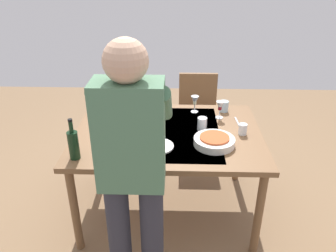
{
  "coord_description": "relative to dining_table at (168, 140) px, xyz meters",
  "views": [
    {
      "loc": [
        -0.07,
        2.33,
        2.02
      ],
      "look_at": [
        0.0,
        0.0,
        0.82
      ],
      "focal_mm": 35.99,
      "sensor_mm": 36.0,
      "label": 1
    }
  ],
  "objects": [
    {
      "name": "wine_glass_left",
      "position": [
        -0.22,
        -0.38,
        0.18
      ],
      "size": [
        0.07,
        0.07,
        0.15
      ],
      "color": "white",
      "rests_on": "dining_table"
    },
    {
      "name": "ground_plane",
      "position": [
        0.0,
        0.0,
        -0.7
      ],
      "size": [
        6.0,
        6.0,
        0.0
      ],
      "primitive_type": "plane",
      "color": "#846647"
    },
    {
      "name": "table_fork",
      "position": [
        -0.57,
        -0.18,
        0.08
      ],
      "size": [
        0.03,
        0.18,
        0.0
      ],
      "primitive_type": "cube",
      "rotation": [
        0.0,
        0.0,
        0.08
      ],
      "color": "silver",
      "rests_on": "dining_table"
    },
    {
      "name": "water_cup_near_right",
      "position": [
        -0.27,
        -0.04,
        0.13
      ],
      "size": [
        0.07,
        0.07,
        0.11
      ],
      "primitive_type": "cylinder",
      "color": "silver",
      "rests_on": "dining_table"
    },
    {
      "name": "wine_glass_right",
      "position": [
        -0.43,
        -0.26,
        0.18
      ],
      "size": [
        0.07,
        0.07,
        0.15
      ],
      "color": "white",
      "rests_on": "dining_table"
    },
    {
      "name": "chair_near",
      "position": [
        -0.29,
        -0.92,
        -0.17
      ],
      "size": [
        0.4,
        0.4,
        0.91
      ],
      "color": "#523019",
      "rests_on": "ground_plane"
    },
    {
      "name": "table_knife",
      "position": [
        0.29,
        -0.12,
        0.08
      ],
      "size": [
        0.09,
        0.19,
        0.0
      ],
      "primitive_type": "cube",
      "rotation": [
        0.0,
        0.0,
        -0.37
      ],
      "color": "silver",
      "rests_on": "dining_table"
    },
    {
      "name": "water_cup_near_left",
      "position": [
        -0.48,
        -0.4,
        0.12
      ],
      "size": [
        0.08,
        0.08,
        0.1
      ],
      "primitive_type": "cylinder",
      "color": "silver",
      "rests_on": "dining_table"
    },
    {
      "name": "side_bowl_salad",
      "position": [
        0.4,
        0.2,
        0.11
      ],
      "size": [
        0.18,
        0.18,
        0.07
      ],
      "color": "white",
      "rests_on": "dining_table"
    },
    {
      "name": "wine_bottle",
      "position": [
        0.62,
        0.4,
        0.18
      ],
      "size": [
        0.07,
        0.07,
        0.3
      ],
      "color": "black",
      "rests_on": "dining_table"
    },
    {
      "name": "person_server",
      "position": [
        0.17,
        0.8,
        0.26
      ],
      "size": [
        0.42,
        0.61,
        1.69
      ],
      "color": "#2D2D38",
      "rests_on": "ground_plane"
    },
    {
      "name": "serving_bowl_pasta",
      "position": [
        -0.34,
        0.19,
        0.11
      ],
      "size": [
        0.3,
        0.3,
        0.07
      ],
      "color": "white",
      "rests_on": "dining_table"
    },
    {
      "name": "dinner_plate_near",
      "position": [
        0.07,
        0.24,
        0.08
      ],
      "size": [
        0.23,
        0.23,
        0.01
      ],
      "primitive_type": "cylinder",
      "color": "white",
      "rests_on": "dining_table"
    },
    {
      "name": "water_cup_far_left",
      "position": [
        -0.58,
        0.02,
        0.12
      ],
      "size": [
        0.06,
        0.06,
        0.09
      ],
      "primitive_type": "cylinder",
      "color": "silver",
      "rests_on": "dining_table"
    },
    {
      "name": "dining_table",
      "position": [
        0.0,
        0.0,
        0.0
      ],
      "size": [
        1.46,
        1.07,
        0.77
      ],
      "color": "brown",
      "rests_on": "ground_plane"
    }
  ]
}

